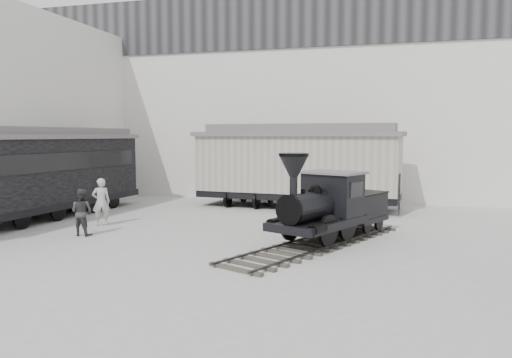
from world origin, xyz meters
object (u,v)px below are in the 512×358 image
(boxcar, at_px, (297,164))
(passenger_coach, at_px, (27,174))
(visitor_a, at_px, (101,202))
(locomotive, at_px, (328,210))
(visitor_b, at_px, (82,212))

(boxcar, distance_m, passenger_coach, 11.78)
(passenger_coach, distance_m, visitor_a, 3.49)
(passenger_coach, bearing_deg, locomotive, -0.04)
(locomotive, relative_size, visitor_a, 4.42)
(locomotive, xyz_separation_m, boxcar, (-2.38, 7.39, 1.04))
(passenger_coach, relative_size, visitor_a, 7.23)
(visitor_b, bearing_deg, locomotive, -169.52)
(locomotive, bearing_deg, visitor_a, -160.38)
(boxcar, relative_size, passenger_coach, 0.76)
(locomotive, height_order, visitor_b, locomotive)
(locomotive, bearing_deg, passenger_coach, -159.16)
(visitor_a, relative_size, visitor_b, 1.12)
(boxcar, relative_size, visitor_a, 5.46)
(boxcar, xyz_separation_m, visitor_b, (-5.98, -8.51, -1.29))
(passenger_coach, bearing_deg, visitor_b, -23.13)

